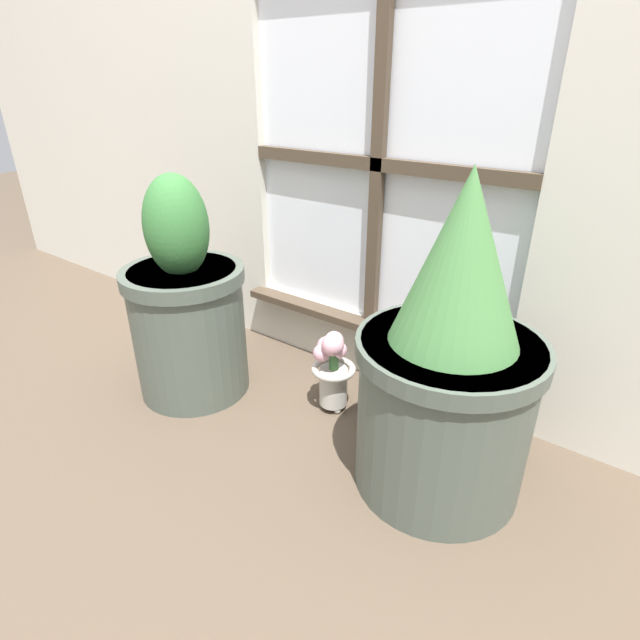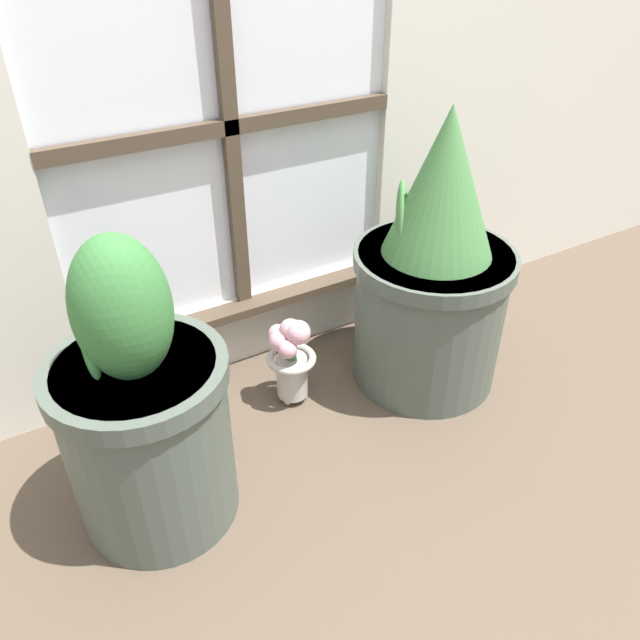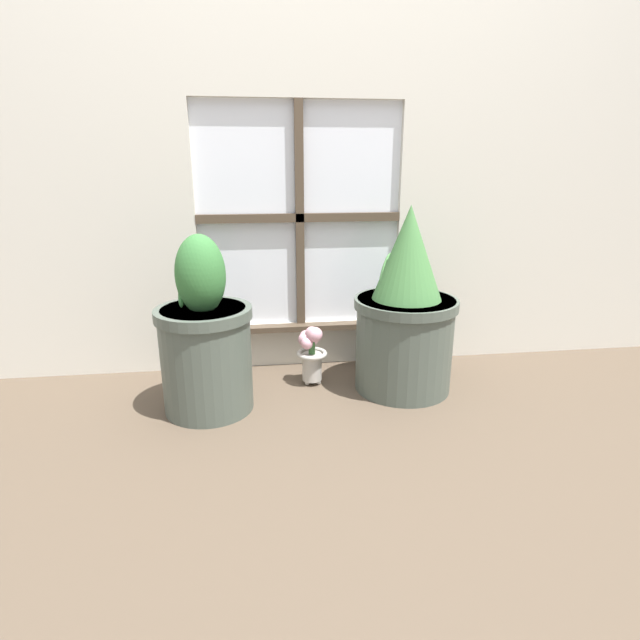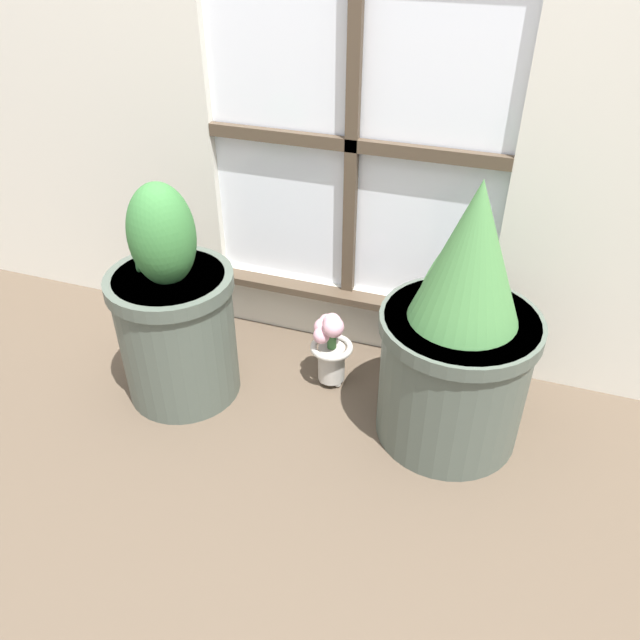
# 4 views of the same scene
# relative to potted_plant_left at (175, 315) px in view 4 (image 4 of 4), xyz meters

# --- Properties ---
(ground_plane) EXTENTS (10.00, 10.00, 0.00)m
(ground_plane) POSITION_rel_potted_plant_left_xyz_m (0.39, -0.13, -0.27)
(ground_plane) COLOR brown
(potted_plant_left) EXTENTS (0.35, 0.35, 0.66)m
(potted_plant_left) POSITION_rel_potted_plant_left_xyz_m (0.00, 0.00, 0.00)
(potted_plant_left) COLOR #4C564C
(potted_plant_left) RESTS_ON ground_plane
(potted_plant_right) EXTENTS (0.41, 0.41, 0.74)m
(potted_plant_right) POSITION_rel_potted_plant_left_xyz_m (0.77, 0.08, 0.05)
(potted_plant_right) COLOR #4C564C
(potted_plant_right) RESTS_ON ground_plane
(flower_vase) EXTENTS (0.13, 0.13, 0.26)m
(flower_vase) POSITION_rel_potted_plant_left_xyz_m (0.41, 0.17, -0.12)
(flower_vase) COLOR #BCB7AD
(flower_vase) RESTS_ON ground_plane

